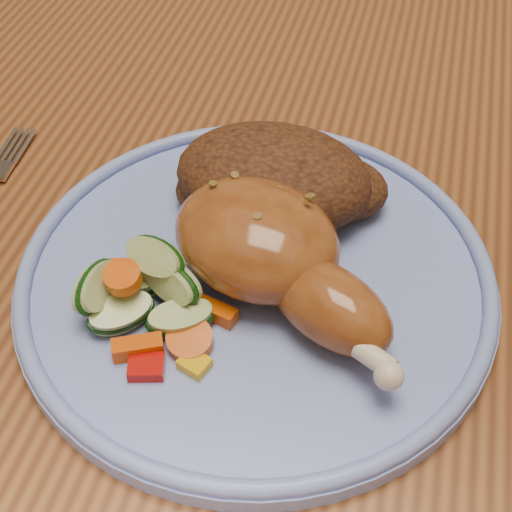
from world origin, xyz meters
name	(u,v)px	position (x,y,z in m)	size (l,w,h in m)	color
dining_table	(301,261)	(0.00, 0.00, 0.67)	(0.90, 1.40, 0.75)	brown
chair_far	(377,53)	(0.00, 0.63, 0.49)	(0.42, 0.42, 0.91)	#4C2D16
plate	(256,279)	(-0.01, -0.10, 0.76)	(0.30, 0.30, 0.01)	#7387D1
plate_rim	(256,267)	(-0.01, -0.10, 0.77)	(0.30, 0.30, 0.01)	#7387D1
chicken_leg	(274,254)	(0.00, -0.11, 0.79)	(0.16, 0.14, 0.06)	brown
rice_pilaf	(278,180)	(-0.01, -0.04, 0.78)	(0.14, 0.10, 0.06)	#4B2712
vegetable_pile	(145,295)	(-0.07, -0.15, 0.78)	(0.10, 0.09, 0.05)	#A50A05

